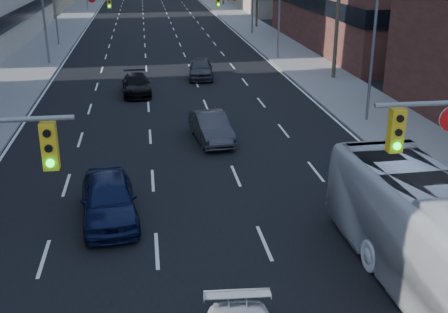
% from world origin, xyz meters
% --- Properties ---
extents(storefront_right_mid, '(20.00, 30.00, 9.00)m').
position_xyz_m(storefront_right_mid, '(24.00, 50.00, 4.50)').
color(storefront_right_mid, '#472119').
rests_on(storefront_right_mid, ground).
extents(signal_far_left, '(6.09, 0.33, 6.00)m').
position_xyz_m(signal_far_left, '(-7.68, 45.00, 4.30)').
color(signal_far_left, slate).
rests_on(signal_far_left, ground).
extents(signal_far_right, '(6.09, 0.33, 6.00)m').
position_xyz_m(signal_far_right, '(7.68, 45.00, 4.30)').
color(signal_far_right, slate).
rests_on(signal_far_right, ground).
extents(utility_pole_block, '(2.20, 0.28, 11.00)m').
position_xyz_m(utility_pole_block, '(12.20, 36.00, 5.78)').
color(utility_pole_block, '#4C3D2D').
rests_on(utility_pole_block, ground).
extents(streetlight_right_near, '(2.03, 0.22, 9.00)m').
position_xyz_m(streetlight_right_near, '(10.34, 25.00, 5.05)').
color(streetlight_right_near, slate).
rests_on(streetlight_right_near, ground).
extents(sedan_blue, '(2.41, 4.99, 1.64)m').
position_xyz_m(sedan_blue, '(-3.43, 14.55, 0.82)').
color(sedan_blue, '#0C1433').
rests_on(sedan_blue, ground).
extents(sedan_grey_center, '(2.04, 4.58, 1.46)m').
position_xyz_m(sedan_grey_center, '(1.31, 22.92, 0.73)').
color(sedan_grey_center, '#323134').
rests_on(sedan_grey_center, ground).
extents(sedan_black_far, '(2.07, 4.62, 1.32)m').
position_xyz_m(sedan_black_far, '(-2.53, 33.43, 0.66)').
color(sedan_black_far, black).
rests_on(sedan_black_far, ground).
extents(sedan_grey_right, '(2.16, 4.58, 1.51)m').
position_xyz_m(sedan_grey_right, '(2.30, 37.82, 0.76)').
color(sedan_grey_right, '#353538').
rests_on(sedan_grey_right, ground).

